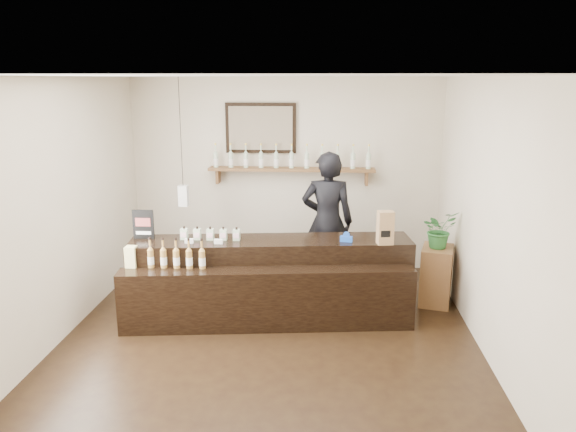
# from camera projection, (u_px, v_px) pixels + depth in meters

# --- Properties ---
(ground) EXTENTS (5.00, 5.00, 0.00)m
(ground) POSITION_uv_depth(u_px,v_px,m) (269.00, 338.00, 6.16)
(ground) COLOR black
(ground) RESTS_ON ground
(room_shell) EXTENTS (5.00, 5.00, 5.00)m
(room_shell) POSITION_uv_depth(u_px,v_px,m) (268.00, 186.00, 5.75)
(room_shell) COLOR beige
(room_shell) RESTS_ON ground
(back_wall_decor) EXTENTS (2.66, 0.96, 1.69)m
(back_wall_decor) POSITION_uv_depth(u_px,v_px,m) (274.00, 151.00, 8.05)
(back_wall_decor) COLOR brown
(back_wall_decor) RESTS_ON ground
(counter) EXTENTS (3.36, 1.24, 1.08)m
(counter) POSITION_uv_depth(u_px,v_px,m) (270.00, 282.00, 6.62)
(counter) COLOR black
(counter) RESTS_ON ground
(promo_sign) EXTENTS (0.25, 0.02, 0.35)m
(promo_sign) POSITION_uv_depth(u_px,v_px,m) (143.00, 224.00, 6.61)
(promo_sign) COLOR black
(promo_sign) RESTS_ON counter
(paper_bag) EXTENTS (0.20, 0.16, 0.39)m
(paper_bag) POSITION_uv_depth(u_px,v_px,m) (385.00, 228.00, 6.40)
(paper_bag) COLOR olive
(paper_bag) RESTS_ON counter
(tape_dispenser) EXTENTS (0.15, 0.08, 0.12)m
(tape_dispenser) POSITION_uv_depth(u_px,v_px,m) (346.00, 238.00, 6.52)
(tape_dispenser) COLOR blue
(tape_dispenser) RESTS_ON counter
(side_cabinet) EXTENTS (0.48, 0.58, 0.73)m
(side_cabinet) POSITION_uv_depth(u_px,v_px,m) (436.00, 275.00, 7.05)
(side_cabinet) COLOR brown
(side_cabinet) RESTS_ON ground
(potted_plant) EXTENTS (0.55, 0.53, 0.47)m
(potted_plant) POSITION_uv_depth(u_px,v_px,m) (439.00, 229.00, 6.91)
(potted_plant) COLOR #28652B
(potted_plant) RESTS_ON side_cabinet
(shopkeeper) EXTENTS (0.79, 0.53, 2.11)m
(shopkeeper) POSITION_uv_depth(u_px,v_px,m) (327.00, 213.00, 7.37)
(shopkeeper) COLOR black
(shopkeeper) RESTS_ON ground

